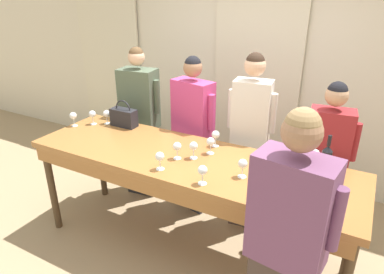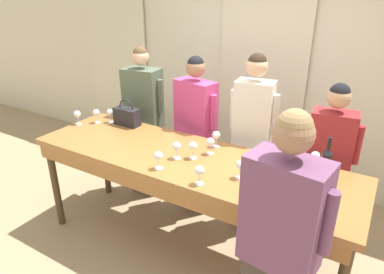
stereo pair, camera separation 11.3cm
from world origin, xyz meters
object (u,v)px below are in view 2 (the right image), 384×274
wine_glass_center_right (177,147)px  potted_plant (135,129)px  guest_cream_sweater (251,143)px  guest_striped_shirt (326,171)px  host_pouring (278,252)px  guest_olive_jacket (144,123)px  wine_glass_center_left (158,156)px  wine_glass_center_mid (315,157)px  wine_bottle (326,162)px  wine_glass_front_right (269,191)px  wine_glass_by_handbag (110,113)px  wine_glass_front_mid (211,142)px  tasting_bar (185,167)px  wine_glass_back_right (96,113)px  wine_glass_by_bottle (77,115)px  guest_pink_top (195,136)px  wine_glass_back_left (216,136)px  wine_glass_front_left (193,147)px  wine_glass_back_mid (200,171)px  wine_glass_near_host (241,165)px  handbag (127,116)px

wine_glass_center_right → potted_plant: 2.42m
guest_cream_sweater → guest_striped_shirt: guest_cream_sweater is taller
guest_striped_shirt → host_pouring: (-0.02, -1.30, 0.08)m
guest_cream_sweater → guest_olive_jacket: bearing=-180.0°
wine_glass_center_left → wine_glass_center_mid: 1.24m
wine_bottle → wine_glass_center_mid: 0.12m
wine_glass_front_right → potted_plant: (-2.64, 1.76, -0.73)m
wine_bottle → wine_glass_by_handbag: 2.21m
wine_glass_front_mid → wine_glass_front_right: same height
wine_bottle → wine_glass_front_right: bearing=-111.5°
wine_glass_front_mid → guest_striped_shirt: 1.06m
tasting_bar → wine_glass_by_handbag: (-1.13, 0.29, 0.20)m
guest_olive_jacket → host_pouring: size_ratio=0.98×
wine_glass_front_right → wine_glass_back_right: bearing=166.0°
wine_glass_center_left → wine_glass_center_right: bearing=83.7°
wine_glass_by_bottle → guest_pink_top: guest_pink_top is taller
tasting_bar → guest_cream_sweater: 0.76m
wine_glass_center_mid → guest_cream_sweater: (-0.66, 0.32, -0.16)m
wine_glass_back_left → guest_pink_top: bearing=140.2°
wine_glass_center_left → potted_plant: (-1.72, 1.73, -0.73)m
wine_glass_front_left → wine_glass_front_right: same height
wine_glass_back_left → guest_cream_sweater: size_ratio=0.08×
tasting_bar → wine_glass_back_mid: size_ratio=19.18×
tasting_bar → wine_glass_center_mid: wine_glass_center_mid is taller
wine_glass_center_right → wine_glass_back_right: same height
guest_olive_jacket → wine_glass_front_mid: bearing=-24.3°
wine_bottle → wine_glass_center_right: bearing=-163.2°
wine_glass_near_host → wine_glass_by_bottle: (-1.92, 0.15, -0.00)m
wine_glass_front_right → wine_glass_back_mid: 0.53m
handbag → wine_glass_near_host: bearing=-15.5°
wine_glass_front_right → guest_striped_shirt: 1.05m
wine_glass_front_left → wine_glass_back_left: size_ratio=1.00×
wine_glass_back_mid → guest_olive_jacket: (-1.31, 1.00, -0.22)m
wine_bottle → wine_glass_front_left: size_ratio=2.10×
wine_glass_front_right → wine_glass_by_handbag: size_ratio=1.00×
wine_glass_center_left → guest_striped_shirt: 1.50m
wine_bottle → handbag: 2.01m
wine_bottle → wine_glass_back_mid: (-0.76, -0.61, -0.00)m
wine_glass_front_right → wine_glass_center_right: size_ratio=1.00×
wine_glass_center_mid → potted_plant: (-2.79, 1.09, -0.73)m
wine_glass_center_right → wine_glass_near_host: same height
tasting_bar → wine_glass_center_mid: 1.07m
wine_glass_back_left → guest_cream_sweater: 0.44m
wine_glass_center_left → host_pouring: size_ratio=0.08×
guest_striped_shirt → wine_glass_back_right: bearing=-168.3°
handbag → host_pouring: bearing=-25.8°
wine_glass_near_host → potted_plant: 2.89m
guest_cream_sweater → wine_glass_front_mid: bearing=-109.2°
wine_glass_center_right → wine_glass_by_handbag: 1.12m
wine_glass_front_mid → wine_glass_back_left: same height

